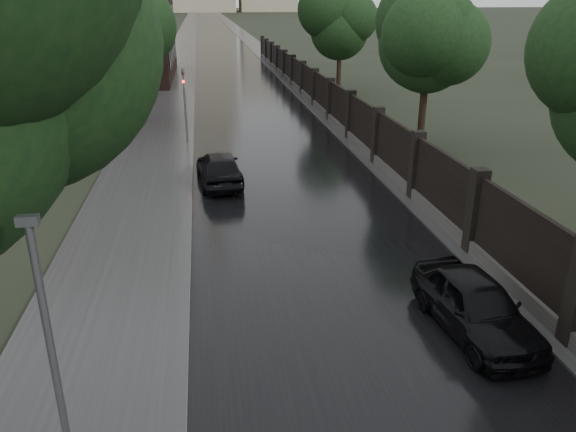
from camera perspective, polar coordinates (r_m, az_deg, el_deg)
The scene contains 11 objects.
road at distance 194.93m, azimuth -8.03°, elevation 19.07°, with size 8.00×420.00×0.02m, color black.
sidewalk_left at distance 194.92m, azimuth -9.90°, elevation 18.99°, with size 4.00×420.00×0.16m, color #2D2D2D.
verge_right at distance 195.10m, azimuth -6.33°, elevation 19.15°, with size 3.00×420.00×0.08m, color #2D2D2D.
fence_right at distance 38.17m, azimuth 3.66°, elevation 11.73°, with size 0.45×75.72×2.70m.
tree_left_far at distance 35.14m, azimuth -16.92°, elevation 17.02°, with size 4.25×4.25×7.39m.
tree_right_b at distance 28.99m, azimuth 14.01°, elevation 15.96°, with size 4.08×4.08×7.01m.
tree_right_c at distance 46.13m, azimuth 5.32°, elevation 18.29°, with size 4.08×4.08×7.01m.
lamp_post at distance 8.12m, azimuth -22.25°, elevation -16.20°, with size 0.25×0.12×5.11m.
traffic_light at distance 30.19m, azimuth -10.46°, elevation 11.53°, with size 0.16×0.32×4.00m.
hatchback_left at distance 23.71m, azimuth -7.01°, elevation 4.88°, with size 1.71×4.24×1.44m, color black.
car_right_near at distance 13.93m, azimuth 18.50°, elevation -8.59°, with size 1.66×4.13×1.41m, color black.
Camera 1 is at (-3.36, -4.76, 7.41)m, focal length 35.00 mm.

